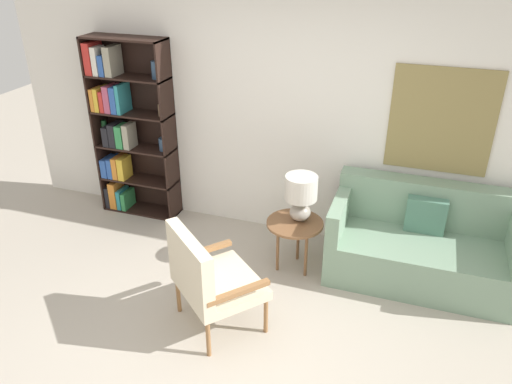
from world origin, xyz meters
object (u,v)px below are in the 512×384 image
object	(u,v)px
couch	(421,245)
table_lamp	(301,194)
armchair	(206,275)
side_table	(295,227)
bookshelf	(124,128)

from	to	relation	value
couch	table_lamp	size ratio (longest dim) A/B	3.66
couch	table_lamp	distance (m)	1.23
armchair	side_table	size ratio (longest dim) A/B	1.70
bookshelf	side_table	world-z (taller)	bookshelf
couch	table_lamp	world-z (taller)	table_lamp
armchair	table_lamp	world-z (taller)	table_lamp
couch	side_table	world-z (taller)	couch
bookshelf	side_table	bearing A→B (deg)	-14.48
table_lamp	side_table	bearing A→B (deg)	-117.81
bookshelf	couch	size ratio (longest dim) A/B	1.21
armchair	side_table	distance (m)	1.11
armchair	couch	world-z (taller)	armchair
armchair	table_lamp	bearing A→B (deg)	65.76
bookshelf	side_table	xyz separation A→B (m)	(2.11, -0.54, -0.55)
bookshelf	couch	bearing A→B (deg)	-4.49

